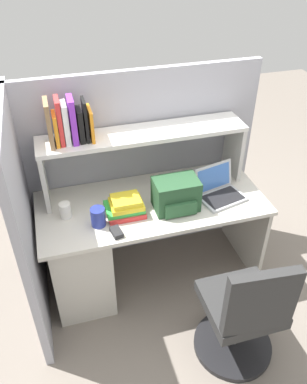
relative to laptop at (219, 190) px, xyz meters
The scene contains 13 objects.
ground_plane 0.92m from the laptop, behind, with size 8.00×8.00×0.00m, color slate.
desk 0.95m from the laptop, behind, with size 1.60×0.70×0.73m.
cubicle_partition_rear 0.66m from the laptop, 137.05° to the left, with size 1.84×0.05×1.55m, color #9E9EA8.
cubicle_partition_left 1.33m from the laptop, behind, with size 0.05×1.06×1.55m, color #9E9EA8.
overhead_hutch 0.63m from the laptop, 150.94° to the left, with size 1.44×0.28×0.45m.
reference_books_on_shelf 1.14m from the laptop, 164.55° to the left, with size 0.28×0.19×0.30m.
laptop is the anchor object (origin of this frame).
backpack 0.34m from the laptop, behind, with size 0.30×0.22×0.22m.
computer_mouse 0.81m from the laptop, 165.93° to the right, with size 0.06×0.10×0.03m, color #262628.
paper_cup 1.08m from the laptop, behind, with size 0.08×0.08×0.11m, color white.
snack_canister 0.88m from the laptop, behind, with size 0.10×0.10×0.13m, color navy.
desk_book_stack 0.68m from the laptop, behind, with size 0.26×0.20×0.13m.
office_chair 0.87m from the laptop, 100.29° to the right, with size 0.52×0.52×0.93m.
Camera 1 is at (-0.59, -2.11, 2.41)m, focal length 36.64 mm.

